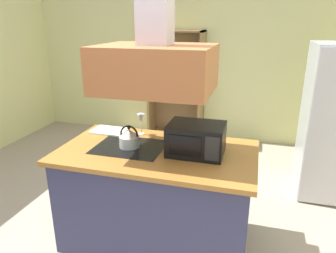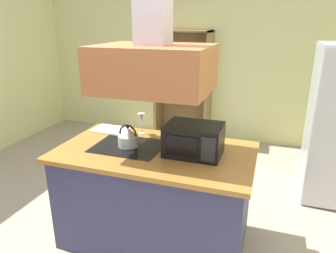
# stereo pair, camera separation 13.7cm
# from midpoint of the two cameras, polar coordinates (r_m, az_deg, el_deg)

# --- Properties ---
(ground_plane) EXTENTS (7.80, 7.80, 0.00)m
(ground_plane) POSITION_cam_midpoint_polar(r_m,az_deg,el_deg) (3.13, -6.62, -20.10)
(ground_plane) COLOR #A0917D
(wall_back) EXTENTS (6.00, 0.12, 2.70)m
(wall_back) POSITION_cam_midpoint_polar(r_m,az_deg,el_deg) (5.36, 5.31, 12.24)
(wall_back) COLOR beige
(wall_back) RESTS_ON ground
(kitchen_island) EXTENTS (1.69, 0.97, 0.90)m
(kitchen_island) POSITION_cam_midpoint_polar(r_m,az_deg,el_deg) (2.91, -3.33, -12.45)
(kitchen_island) COLOR #303254
(kitchen_island) RESTS_ON ground
(range_hood) EXTENTS (0.90, 0.70, 1.28)m
(range_hood) POSITION_cam_midpoint_polar(r_m,az_deg,el_deg) (2.50, -3.89, 13.27)
(range_hood) COLOR #A05B31
(dish_cabinet) EXTENTS (0.91, 0.40, 1.81)m
(dish_cabinet) POSITION_cam_midpoint_polar(r_m,az_deg,el_deg) (5.32, 0.76, 6.33)
(dish_cabinet) COLOR olive
(dish_cabinet) RESTS_ON ground
(kettle) EXTENTS (0.18, 0.18, 0.20)m
(kettle) POSITION_cam_midpoint_polar(r_m,az_deg,el_deg) (2.76, -8.51, -2.10)
(kettle) COLOR #AFC1C1
(kettle) RESTS_ON kitchen_island
(cutting_board) EXTENTS (0.35, 0.25, 0.02)m
(cutting_board) POSITION_cam_midpoint_polar(r_m,az_deg,el_deg) (3.20, -11.87, -0.77)
(cutting_board) COLOR white
(cutting_board) RESTS_ON kitchen_island
(microwave) EXTENTS (0.46, 0.35, 0.26)m
(microwave) POSITION_cam_midpoint_polar(r_m,az_deg,el_deg) (2.59, 3.65, -2.32)
(microwave) COLOR black
(microwave) RESTS_ON kitchen_island
(wine_glass_on_counter) EXTENTS (0.08, 0.08, 0.21)m
(wine_glass_on_counter) POSITION_cam_midpoint_polar(r_m,az_deg,el_deg) (3.04, -6.24, 1.31)
(wine_glass_on_counter) COLOR silver
(wine_glass_on_counter) RESTS_ON kitchen_island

